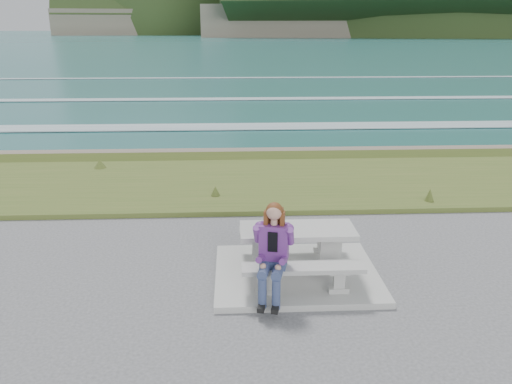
% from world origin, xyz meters
% --- Properties ---
extents(concrete_slab, '(2.60, 2.10, 0.10)m').
position_xyz_m(concrete_slab, '(0.00, 0.00, 0.05)').
color(concrete_slab, '#A3A49E').
rests_on(concrete_slab, ground).
extents(picnic_table, '(1.80, 0.75, 0.75)m').
position_xyz_m(picnic_table, '(0.00, 0.00, 0.68)').
color(picnic_table, '#A3A49E').
rests_on(picnic_table, concrete_slab).
extents(bench_landward, '(1.80, 0.35, 0.45)m').
position_xyz_m(bench_landward, '(0.00, -0.70, 0.45)').
color(bench_landward, '#A3A49E').
rests_on(bench_landward, concrete_slab).
extents(bench_seaward, '(1.80, 0.35, 0.45)m').
position_xyz_m(bench_seaward, '(0.00, 0.70, 0.45)').
color(bench_seaward, '#A3A49E').
rests_on(bench_seaward, concrete_slab).
extents(grass_verge, '(160.00, 4.50, 0.22)m').
position_xyz_m(grass_verge, '(0.00, 5.00, 0.00)').
color(grass_verge, '#415821').
rests_on(grass_verge, ground).
extents(shore_drop, '(160.00, 0.80, 2.20)m').
position_xyz_m(shore_drop, '(0.00, 7.90, 0.00)').
color(shore_drop, '#635A4A').
rests_on(shore_drop, ground).
extents(ocean, '(1600.00, 1600.00, 0.09)m').
position_xyz_m(ocean, '(0.00, 25.09, -1.74)').
color(ocean, '#215F5F').
rests_on(ocean, ground).
extents(headland_range, '(729.83, 363.95, 217.98)m').
position_xyz_m(headland_range, '(190.24, 398.21, 9.95)').
color(headland_range, '#635A4A').
rests_on(headland_range, ground).
extents(seated_woman, '(0.54, 0.77, 1.42)m').
position_xyz_m(seated_woman, '(-0.46, -0.83, 0.62)').
color(seated_woman, navy).
rests_on(seated_woman, concrete_slab).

